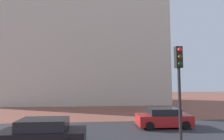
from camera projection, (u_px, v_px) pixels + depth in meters
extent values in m
plane|color=brown|center=(117.00, 132.00, 12.20)|extent=(120.00, 120.00, 0.00)
cube|color=#2D2D33|center=(119.00, 135.00, 11.43)|extent=(120.00, 8.34, 0.00)
cube|color=beige|center=(85.00, 53.00, 32.64)|extent=(28.55, 11.96, 18.54)
cube|color=#2D3842|center=(86.00, 0.00, 33.49)|extent=(26.26, 11.00, 2.40)
cube|color=beige|center=(84.00, 19.00, 33.15)|extent=(5.26, 5.26, 31.63)
cylinder|color=beige|center=(2.00, 34.00, 27.29)|extent=(2.80, 2.80, 22.62)
cylinder|color=beige|center=(158.00, 39.00, 29.41)|extent=(2.80, 2.80, 22.09)
cube|color=black|center=(43.00, 137.00, 9.29)|extent=(4.51, 1.83, 0.75)
cube|color=black|center=(44.00, 124.00, 9.34)|extent=(2.52, 1.61, 0.58)
cylinder|color=black|center=(22.00, 137.00, 10.05)|extent=(0.64, 0.22, 0.64)
cylinder|color=black|center=(73.00, 135.00, 10.30)|extent=(0.64, 0.22, 0.64)
cube|color=red|center=(163.00, 120.00, 13.61)|extent=(4.18, 1.81, 0.80)
cube|color=black|center=(163.00, 111.00, 13.67)|extent=(2.34, 1.59, 0.49)
cylinder|color=black|center=(150.00, 126.00, 12.58)|extent=(0.64, 0.22, 0.64)
cylinder|color=black|center=(143.00, 121.00, 14.38)|extent=(0.64, 0.22, 0.64)
cylinder|color=black|center=(186.00, 125.00, 12.81)|extent=(0.64, 0.22, 0.64)
cylinder|color=black|center=(175.00, 120.00, 14.61)|extent=(0.64, 0.22, 0.64)
cylinder|color=black|center=(180.00, 117.00, 7.01)|extent=(0.12, 0.12, 4.07)
cube|color=black|center=(178.00, 57.00, 7.21)|extent=(0.28, 0.24, 0.90)
sphere|color=red|center=(180.00, 50.00, 7.11)|extent=(0.18, 0.18, 0.18)
sphere|color=#3C3306|center=(180.00, 57.00, 7.09)|extent=(0.18, 0.18, 0.18)
sphere|color=#06330C|center=(180.00, 64.00, 7.06)|extent=(0.18, 0.18, 0.18)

